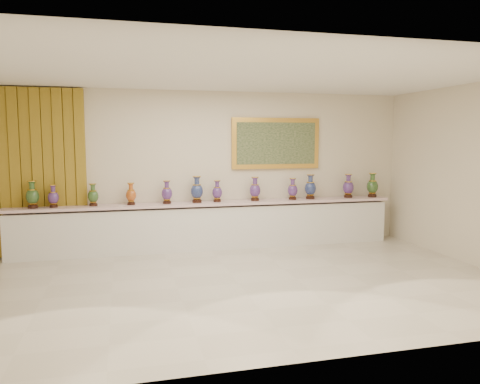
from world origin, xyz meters
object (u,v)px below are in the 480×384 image
at_px(vase_1, 53,197).
at_px(counter, 210,226).
at_px(vase_0, 32,196).
at_px(vase_2, 93,196).

bearing_deg(vase_1, counter, 0.36).
bearing_deg(vase_0, vase_2, 2.11).
height_order(vase_0, vase_2, vase_0).
xyz_separation_m(counter, vase_0, (-3.11, -0.04, 0.68)).
bearing_deg(vase_2, vase_1, -178.66).
distance_m(counter, vase_2, 2.21).
height_order(counter, vase_0, vase_0).
distance_m(vase_1, vase_2, 0.66).
xyz_separation_m(counter, vase_1, (-2.77, -0.02, 0.64)).
bearing_deg(counter, vase_0, -179.29).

